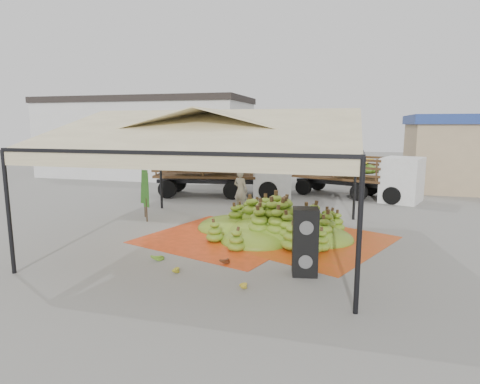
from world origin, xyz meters
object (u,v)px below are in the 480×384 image
(banana_heap, at_px, (275,217))
(truck_right, at_px, (361,172))
(vendor, at_px, (241,191))
(truck_left, at_px, (229,168))
(speaker_stack, at_px, (305,242))

(banana_heap, xyz_separation_m, truck_right, (2.84, 7.88, 0.69))
(truck_right, bearing_deg, vendor, -116.64)
(truck_left, xyz_separation_m, truck_right, (6.40, 1.23, -0.15))
(banana_heap, relative_size, truck_left, 0.79)
(banana_heap, height_order, speaker_stack, speaker_stack)
(speaker_stack, xyz_separation_m, truck_right, (1.49, 11.22, 0.46))
(speaker_stack, bearing_deg, banana_heap, 101.33)
(banana_heap, bearing_deg, speaker_stack, -68.07)
(banana_heap, xyz_separation_m, truck_left, (-3.56, 6.65, 0.83))
(vendor, bearing_deg, banana_heap, 140.62)
(truck_right, bearing_deg, truck_left, -149.67)
(speaker_stack, distance_m, vendor, 7.36)
(vendor, bearing_deg, speaker_stack, 135.54)
(vendor, xyz_separation_m, truck_left, (-1.53, 3.45, 0.55))
(speaker_stack, height_order, truck_left, truck_left)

